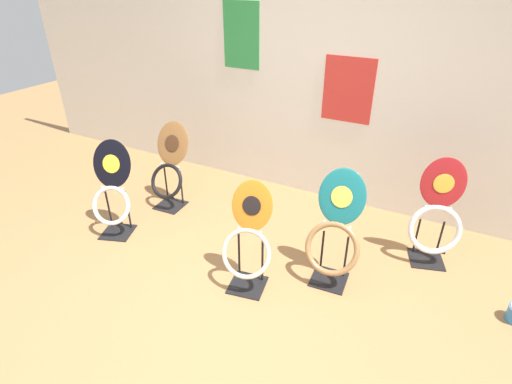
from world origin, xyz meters
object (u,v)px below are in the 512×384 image
at_px(toilet_seat_display_woodgrain, 169,169).
at_px(toilet_seat_display_jazz_black, 112,192).
at_px(toilet_seat_display_crimson_swirl, 436,220).
at_px(toilet_seat_display_orange_sun, 248,243).
at_px(toilet_seat_display_teal_sax, 335,234).

xyz_separation_m(toilet_seat_display_woodgrain, toilet_seat_display_jazz_black, (-0.15, -0.65, 0.00)).
distance_m(toilet_seat_display_crimson_swirl, toilet_seat_display_woodgrain, 2.57).
height_order(toilet_seat_display_jazz_black, toilet_seat_display_orange_sun, toilet_seat_display_jazz_black).
height_order(toilet_seat_display_crimson_swirl, toilet_seat_display_woodgrain, toilet_seat_display_crimson_swirl).
xyz_separation_m(toilet_seat_display_teal_sax, toilet_seat_display_orange_sun, (-0.56, -0.38, -0.03)).
height_order(toilet_seat_display_woodgrain, toilet_seat_display_jazz_black, toilet_seat_display_jazz_black).
relative_size(toilet_seat_display_crimson_swirl, toilet_seat_display_teal_sax, 1.03).
distance_m(toilet_seat_display_woodgrain, toilet_seat_display_jazz_black, 0.66).
xyz_separation_m(toilet_seat_display_crimson_swirl, toilet_seat_display_woodgrain, (-2.56, -0.28, 0.00)).
bearing_deg(toilet_seat_display_teal_sax, toilet_seat_display_jazz_black, -171.31).
relative_size(toilet_seat_display_crimson_swirl, toilet_seat_display_orange_sun, 1.09).
xyz_separation_m(toilet_seat_display_teal_sax, toilet_seat_display_woodgrain, (-1.89, 0.34, -0.01)).
relative_size(toilet_seat_display_teal_sax, toilet_seat_display_orange_sun, 1.07).
xyz_separation_m(toilet_seat_display_jazz_black, toilet_seat_display_orange_sun, (1.47, -0.07, -0.02)).
relative_size(toilet_seat_display_teal_sax, toilet_seat_display_jazz_black, 1.04).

